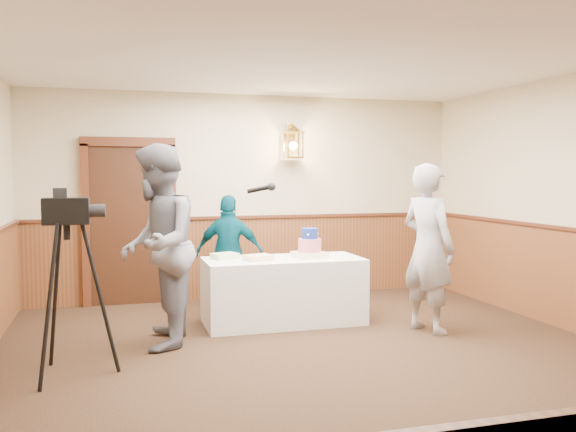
{
  "coord_description": "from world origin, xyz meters",
  "views": [
    {
      "loc": [
        -1.79,
        -4.77,
        1.72
      ],
      "look_at": [
        0.06,
        1.7,
        1.25
      ],
      "focal_mm": 38.0,
      "sensor_mm": 36.0,
      "label": 1
    }
  ],
  "objects_px": {
    "display_table": "(283,291)",
    "tv_camera_rig": "(69,297)",
    "tiered_cake": "(310,246)",
    "sheet_cake_yellow": "(258,258)",
    "baker": "(428,248)",
    "sheet_cake_green": "(225,256)",
    "assistant_p": "(230,253)",
    "interviewer": "(157,246)"
  },
  "relations": [
    {
      "from": "display_table",
      "to": "tv_camera_rig",
      "type": "xyz_separation_m",
      "value": [
        -2.24,
        -1.28,
        0.31
      ]
    },
    {
      "from": "tiered_cake",
      "to": "sheet_cake_yellow",
      "type": "distance_m",
      "value": 0.63
    },
    {
      "from": "sheet_cake_yellow",
      "to": "baker",
      "type": "bearing_deg",
      "value": -22.44
    },
    {
      "from": "sheet_cake_yellow",
      "to": "sheet_cake_green",
      "type": "relative_size",
      "value": 1.09
    },
    {
      "from": "assistant_p",
      "to": "display_table",
      "type": "bearing_deg",
      "value": 141.54
    },
    {
      "from": "assistant_p",
      "to": "baker",
      "type": "bearing_deg",
      "value": 161.26
    },
    {
      "from": "baker",
      "to": "sheet_cake_yellow",
      "type": "bearing_deg",
      "value": 47.21
    },
    {
      "from": "tiered_cake",
      "to": "interviewer",
      "type": "distance_m",
      "value": 1.85
    },
    {
      "from": "interviewer",
      "to": "assistant_p",
      "type": "bearing_deg",
      "value": 154.72
    },
    {
      "from": "tiered_cake",
      "to": "interviewer",
      "type": "xyz_separation_m",
      "value": [
        -1.76,
        -0.56,
        0.12
      ]
    },
    {
      "from": "display_table",
      "to": "sheet_cake_green",
      "type": "bearing_deg",
      "value": 167.6
    },
    {
      "from": "sheet_cake_green",
      "to": "tiered_cake",
      "type": "bearing_deg",
      "value": -9.87
    },
    {
      "from": "display_table",
      "to": "interviewer",
      "type": "relative_size",
      "value": 0.89
    },
    {
      "from": "tv_camera_rig",
      "to": "display_table",
      "type": "bearing_deg",
      "value": 31.23
    },
    {
      "from": "sheet_cake_green",
      "to": "assistant_p",
      "type": "bearing_deg",
      "value": 75.16
    },
    {
      "from": "tiered_cake",
      "to": "assistant_p",
      "type": "relative_size",
      "value": 0.27
    },
    {
      "from": "interviewer",
      "to": "tv_camera_rig",
      "type": "bearing_deg",
      "value": -38.88
    },
    {
      "from": "sheet_cake_green",
      "to": "tv_camera_rig",
      "type": "bearing_deg",
      "value": -138.21
    },
    {
      "from": "sheet_cake_yellow",
      "to": "tv_camera_rig",
      "type": "relative_size",
      "value": 0.2
    },
    {
      "from": "display_table",
      "to": "sheet_cake_green",
      "type": "height_order",
      "value": "sheet_cake_green"
    },
    {
      "from": "assistant_p",
      "to": "tv_camera_rig",
      "type": "bearing_deg",
      "value": 71.89
    },
    {
      "from": "display_table",
      "to": "baker",
      "type": "xyz_separation_m",
      "value": [
        1.41,
        -0.79,
        0.54
      ]
    },
    {
      "from": "display_table",
      "to": "assistant_p",
      "type": "bearing_deg",
      "value": 119.58
    },
    {
      "from": "assistant_p",
      "to": "tv_camera_rig",
      "type": "distance_m",
      "value": 2.75
    },
    {
      "from": "baker",
      "to": "assistant_p",
      "type": "height_order",
      "value": "baker"
    },
    {
      "from": "sheet_cake_yellow",
      "to": "assistant_p",
      "type": "distance_m",
      "value": 0.92
    },
    {
      "from": "tiered_cake",
      "to": "baker",
      "type": "xyz_separation_m",
      "value": [
        1.1,
        -0.77,
        0.03
      ]
    },
    {
      "from": "sheet_cake_yellow",
      "to": "display_table",
      "type": "bearing_deg",
      "value": 14.18
    },
    {
      "from": "tiered_cake",
      "to": "tv_camera_rig",
      "type": "height_order",
      "value": "tv_camera_rig"
    },
    {
      "from": "sheet_cake_green",
      "to": "display_table",
      "type": "bearing_deg",
      "value": -12.4
    },
    {
      "from": "baker",
      "to": "tiered_cake",
      "type": "bearing_deg",
      "value": 34.81
    },
    {
      "from": "display_table",
      "to": "tiered_cake",
      "type": "distance_m",
      "value": 0.6
    },
    {
      "from": "tiered_cake",
      "to": "baker",
      "type": "height_order",
      "value": "baker"
    },
    {
      "from": "tiered_cake",
      "to": "interviewer",
      "type": "relative_size",
      "value": 0.2
    },
    {
      "from": "sheet_cake_green",
      "to": "assistant_p",
      "type": "distance_m",
      "value": 0.71
    },
    {
      "from": "sheet_cake_yellow",
      "to": "interviewer",
      "type": "distance_m",
      "value": 1.27
    },
    {
      "from": "display_table",
      "to": "interviewer",
      "type": "xyz_separation_m",
      "value": [
        -1.45,
        -0.58,
        0.63
      ]
    },
    {
      "from": "sheet_cake_green",
      "to": "baker",
      "type": "distance_m",
      "value": 2.27
    },
    {
      "from": "interviewer",
      "to": "sheet_cake_yellow",
      "type": "bearing_deg",
      "value": 123.37
    },
    {
      "from": "tiered_cake",
      "to": "sheet_cake_yellow",
      "type": "relative_size",
      "value": 1.34
    },
    {
      "from": "sheet_cake_yellow",
      "to": "interviewer",
      "type": "bearing_deg",
      "value": -156.27
    },
    {
      "from": "sheet_cake_green",
      "to": "assistant_p",
      "type": "relative_size",
      "value": 0.19
    }
  ]
}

